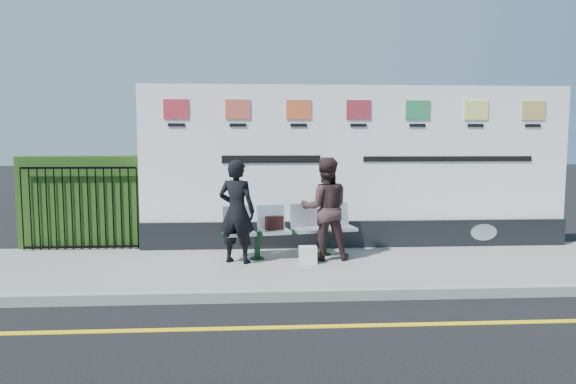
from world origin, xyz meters
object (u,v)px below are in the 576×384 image
object	(u,v)px
woman_left	(237,211)
bench	(291,243)
billboard	(357,178)
woman_right	(325,209)

from	to	relation	value
woman_left	bench	bearing A→B (deg)	-138.72
woman_left	billboard	bearing A→B (deg)	-131.70
woman_right	bench	bearing A→B (deg)	-19.18
billboard	bench	size ratio (longest dim) A/B	3.53
billboard	woman_right	world-z (taller)	billboard
billboard	woman_right	bearing A→B (deg)	-125.83
billboard	bench	world-z (taller)	billboard
billboard	woman_left	distance (m)	2.53
billboard	woman_right	distance (m)	1.32
woman_right	woman_left	bearing A→B (deg)	5.79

